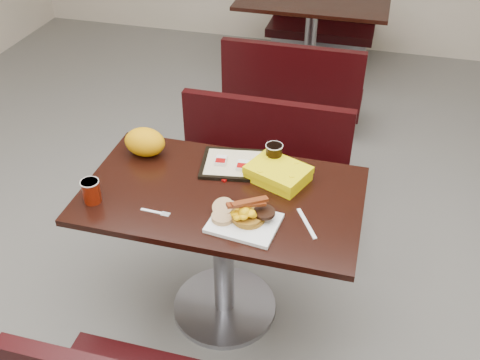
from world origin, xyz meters
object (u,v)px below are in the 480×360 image
(clamshell, at_px, (278,173))
(hashbrown_sleeve_right, at_px, (243,165))
(table_near, at_px, (223,255))
(bench_far_n, at_px, (322,17))
(table_far, at_px, (310,44))
(bench_near_n, at_px, (258,173))
(paper_bag, at_px, (145,142))
(platter, at_px, (244,223))
(pancake_stack, at_px, (249,217))
(hashbrown_sleeve_left, at_px, (221,160))
(coffee_cup_far, at_px, (274,155))
(tray, at_px, (240,164))
(bench_far_s, at_px, (295,82))
(fork, at_px, (151,211))
(coffee_cup_near, at_px, (91,191))
(knife, at_px, (307,223))

(clamshell, bearing_deg, hashbrown_sleeve_right, -167.65)
(table_near, distance_m, bench_far_n, 3.30)
(table_far, distance_m, bench_far_n, 0.70)
(bench_near_n, height_order, paper_bag, paper_bag)
(platter, height_order, pancake_stack, pancake_stack)
(table_near, height_order, hashbrown_sleeve_left, hashbrown_sleeve_left)
(coffee_cup_far, xyz_separation_m, paper_bag, (-0.60, -0.05, 0.00))
(tray, relative_size, clamshell, 1.37)
(bench_far_s, height_order, clamshell, clamshell)
(bench_far_s, xyz_separation_m, hashbrown_sleeve_right, (0.04, -1.72, 0.42))
(bench_far_s, bearing_deg, fork, -96.68)
(bench_far_s, distance_m, pancake_stack, 2.11)
(hashbrown_sleeve_left, height_order, hashbrown_sleeve_right, same)
(pancake_stack, relative_size, clamshell, 0.52)
(bench_far_s, bearing_deg, table_far, 90.00)
(coffee_cup_near, bearing_deg, hashbrown_sleeve_right, 34.39)
(knife, distance_m, paper_bag, 0.87)
(coffee_cup_far, bearing_deg, platter, -94.00)
(coffee_cup_near, xyz_separation_m, hashbrown_sleeve_left, (0.45, 0.39, -0.03))
(knife, xyz_separation_m, tray, (-0.36, 0.32, 0.01))
(coffee_cup_far, bearing_deg, pancake_stack, -92.22)
(bench_far_n, xyz_separation_m, paper_bag, (-0.43, -3.11, 0.46))
(bench_far_s, height_order, hashbrown_sleeve_right, hashbrown_sleeve_right)
(hashbrown_sleeve_left, bearing_deg, tray, 2.71)
(bench_near_n, distance_m, table_far, 1.90)
(pancake_stack, bearing_deg, bench_far_s, 94.41)
(bench_far_n, relative_size, paper_bag, 5.17)
(knife, bearing_deg, hashbrown_sleeve_right, -160.62)
(pancake_stack, bearing_deg, paper_bag, 149.10)
(tray, bearing_deg, bench_far_s, 81.75)
(fork, distance_m, tray, 0.49)
(hashbrown_sleeve_left, bearing_deg, platter, -68.28)
(fork, bearing_deg, coffee_cup_near, -178.01)
(fork, height_order, tray, tray)
(bench_near_n, xyz_separation_m, platter, (0.14, -0.88, 0.40))
(paper_bag, bearing_deg, clamshell, -3.53)
(bench_far_n, xyz_separation_m, coffee_cup_far, (0.17, -3.06, 0.46))
(table_near, bearing_deg, platter, -50.80)
(bench_near_n, bearing_deg, clamshell, -68.66)
(knife, height_order, hashbrown_sleeve_left, hashbrown_sleeve_left)
(platter, height_order, hashbrown_sleeve_left, hashbrown_sleeve_left)
(knife, relative_size, clamshell, 0.74)
(bench_near_n, relative_size, fork, 7.87)
(coffee_cup_near, bearing_deg, pancake_stack, 3.12)
(pancake_stack, xyz_separation_m, coffee_cup_near, (-0.67, -0.04, 0.02))
(pancake_stack, relative_size, hashbrown_sleeve_left, 1.94)
(table_near, distance_m, bench_far_s, 1.90)
(bench_far_s, relative_size, coffee_cup_far, 9.87)
(bench_far_n, xyz_separation_m, hashbrown_sleeve_right, (0.04, -3.12, 0.42))
(table_near, distance_m, pancake_stack, 0.46)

